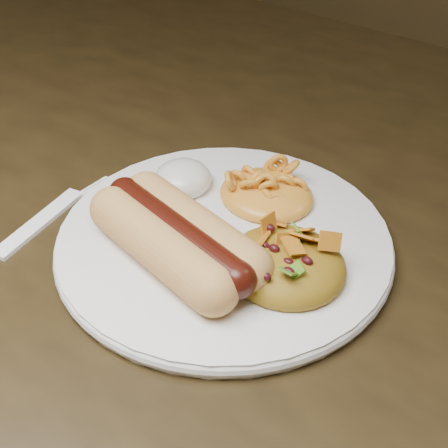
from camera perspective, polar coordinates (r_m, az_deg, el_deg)
The scene contains 7 objects.
table at distance 0.62m, azimuth -0.40°, elevation -4.55°, with size 1.60×0.90×0.75m.
plate at distance 0.50m, azimuth 0.00°, elevation -1.53°, with size 0.26×0.26×0.01m, color white.
hotdog at distance 0.46m, azimuth -4.34°, elevation -1.13°, with size 0.14×0.09×0.04m.
mac_and_cheese at distance 0.52m, azimuth 3.95°, elevation 3.70°, with size 0.08×0.07×0.03m, color orange.
sour_cream at distance 0.54m, azimuth -3.80°, elevation 4.78°, with size 0.05×0.05×0.03m, color silver.
taco_salad at distance 0.45m, azimuth 5.70°, elevation -2.94°, with size 0.09×0.09×0.04m.
fork at distance 0.55m, azimuth -16.52°, elevation 0.15°, with size 0.02×0.12×0.00m, color white.
Camera 1 is at (0.28, -0.36, 1.07)m, focal length 50.00 mm.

